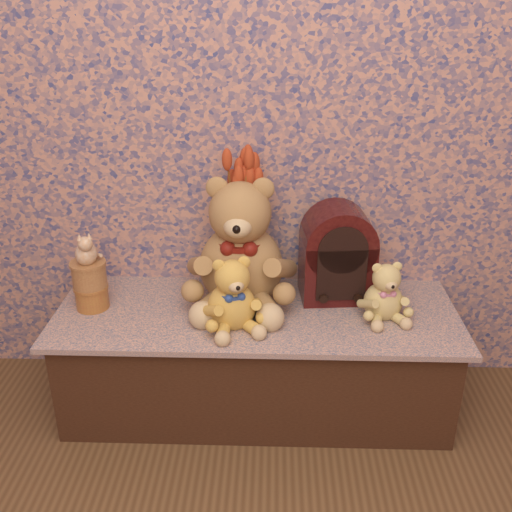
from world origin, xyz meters
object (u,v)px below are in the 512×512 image
Objects in this scene: teddy_large at (241,235)px; biscuit_tin_lower at (92,297)px; teddy_small at (384,288)px; ceramic_vase at (245,264)px; cathedral_radio at (337,252)px; teddy_medium at (232,289)px; cat_figurine at (85,247)px.

biscuit_tin_lower is (-0.54, -0.09, -0.21)m from teddy_large.
teddy_small is 1.02× the size of ceramic_vase.
teddy_large is 4.33× the size of biscuit_tin_lower.
ceramic_vase is at bearing 83.75° from teddy_large.
cathedral_radio reaches higher than ceramic_vase.
teddy_large is at bearing 64.55° from teddy_medium.
teddy_large is at bearing 179.46° from cathedral_radio.
teddy_small is 1.94× the size of biscuit_tin_lower.
biscuit_tin_lower is 0.20m from cat_figurine.
teddy_medium is 0.53m from cat_figurine.
teddy_large is at bearing 155.35° from teddy_small.
cat_figurine is at bearing 0.00° from biscuit_tin_lower.
ceramic_vase is (0.03, 0.26, -0.03)m from teddy_medium.
teddy_small is at bearing -20.41° from ceramic_vase.
teddy_small is 1.83× the size of cat_figurine.
teddy_small is at bearing -22.27° from cat_figurine.
teddy_medium is at bearing 176.66° from teddy_small.
teddy_large is 0.36m from cathedral_radio.
teddy_small reaches higher than biscuit_tin_lower.
teddy_small is 1.05m from cat_figurine.
biscuit_tin_lower is (-0.89, -0.12, -0.14)m from cathedral_radio.
cat_figurine reaches higher than teddy_small.
teddy_small is at bearing -49.03° from cathedral_radio.
cat_figurine reaches higher than biscuit_tin_lower.
biscuit_tin_lower is (-0.51, 0.10, -0.09)m from teddy_medium.
teddy_large is 0.58m from biscuit_tin_lower.
teddy_large reaches higher than teddy_medium.
teddy_medium is 0.76× the size of cathedral_radio.
cathedral_radio is (0.35, 0.03, -0.07)m from teddy_large.
cathedral_radio is 1.62× the size of ceramic_vase.
teddy_large reaches higher than cat_figurine.
cathedral_radio is 3.06× the size of biscuit_tin_lower.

